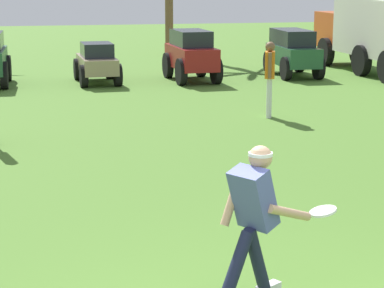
% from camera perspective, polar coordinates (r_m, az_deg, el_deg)
% --- Properties ---
extents(frisbee_thrower, '(1.06, 0.57, 1.43)m').
position_cam_1_polar(frisbee_thrower, '(6.62, 4.67, -5.57)').
color(frisbee_thrower, '#191E38').
rests_on(frisbee_thrower, ground_plane).
extents(frisbee_in_flight, '(0.27, 0.27, 0.08)m').
position_cam_1_polar(frisbee_in_flight, '(7.10, 9.95, -5.07)').
color(frisbee_in_flight, white).
extents(teammate_near_sideline, '(0.30, 0.49, 1.56)m').
position_cam_1_polar(teammate_near_sideline, '(15.46, 5.94, 5.47)').
color(teammate_near_sideline, silver).
rests_on(teammate_near_sideline, ground_plane).
extents(parked_car_slot_c, '(1.17, 2.24, 1.10)m').
position_cam_1_polar(parked_car_slot_c, '(20.62, -7.26, 6.19)').
color(parked_car_slot_c, '#998466').
rests_on(parked_car_slot_c, ground_plane).
extents(parked_car_slot_d, '(1.28, 2.40, 1.40)m').
position_cam_1_polar(parked_car_slot_d, '(20.89, -0.06, 6.87)').
color(parked_car_slot_d, maroon).
rests_on(parked_car_slot_d, ground_plane).
extents(parked_car_slot_e, '(1.18, 2.42, 1.34)m').
position_cam_1_polar(parked_car_slot_e, '(22.13, 7.69, 7.03)').
color(parked_car_slot_e, '#235133').
rests_on(parked_car_slot_e, ground_plane).
extents(box_truck, '(1.51, 5.93, 2.20)m').
position_cam_1_polar(box_truck, '(23.21, 13.54, 8.32)').
color(box_truck, '#CC4C19').
rests_on(box_truck, ground_plane).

